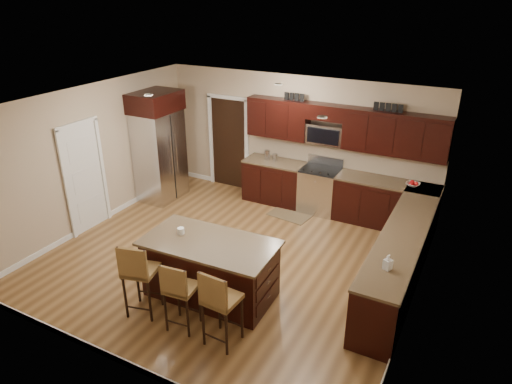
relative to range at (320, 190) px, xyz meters
The scene contains 23 objects.
floor 2.59m from the range, 105.51° to the right, with size 6.00×6.00×0.00m, color brown.
ceiling 3.38m from the range, 105.51° to the right, with size 6.00×6.00×0.00m, color silver.
wall_back 1.15m from the range, 156.28° to the left, with size 6.00×6.00×0.00m, color tan.
wall_left 4.51m from the range, 146.33° to the right, with size 5.50×5.50×0.00m, color tan.
wall_right 3.49m from the range, 46.57° to the right, with size 5.50×5.50×0.00m, color tan.
base_cabinets 1.58m from the range, 39.46° to the right, with size 4.02×3.96×0.92m.
upper_cabinets 1.42m from the range, 20.23° to the left, with size 4.00×0.33×0.80m.
range is the anchor object (origin of this frame).
microwave 1.16m from the range, 90.00° to the left, with size 0.76×0.31×0.40m, color silver.
doorway 2.41m from the range, behind, with size 0.85×0.03×2.06m, color black.
pantry_door 4.61m from the range, 143.07° to the right, with size 0.03×0.80×2.04m, color white.
letter_decor 1.84m from the range, 31.31° to the left, with size 2.20×0.03×0.15m, color black, non-canonical shape.
island 3.50m from the range, 96.98° to the right, with size 2.00×1.11×0.92m.
stool_left 4.45m from the range, 103.55° to the right, with size 0.52×0.52×1.15m.
stool_mid 4.33m from the range, 94.84° to the right, with size 0.43×0.43×1.05m.
stool_right 4.33m from the range, 86.53° to the right, with size 0.44×0.44×1.13m.
refrigerator 3.52m from the range, 163.34° to the right, with size 0.79×1.03×2.35m.
floor_mat 0.80m from the range, 132.30° to the right, with size 0.84×0.56×0.01m, color brown.
fruit_bowl 1.87m from the range, ahead, with size 0.25×0.25×0.06m, color silver.
soap_bottle 3.64m from the range, 55.81° to the right, with size 0.10×0.10×0.21m, color #B2B2B2.
canister_tall 1.33m from the range, behind, with size 0.12×0.12×0.21m, color silver.
canister_short 1.16m from the range, behind, with size 0.11×0.11×0.16m, color silver.
island_jar 3.63m from the range, 104.93° to the right, with size 0.10×0.10×0.10m, color white.
Camera 1 is at (3.52, -5.76, 4.29)m, focal length 32.00 mm.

